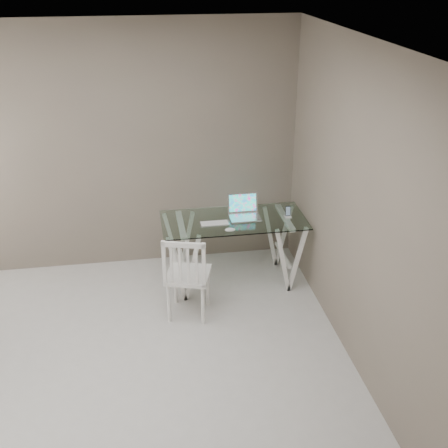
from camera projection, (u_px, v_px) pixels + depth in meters
name	position (u px, v px, depth m)	size (l,w,h in m)	color
room	(93.00, 202.00, 3.82)	(4.50, 4.52, 2.71)	#B6B3AE
desk	(233.00, 250.00, 5.99)	(1.50, 0.70, 0.75)	silver
chair	(187.00, 274.00, 5.34)	(0.51, 0.51, 0.90)	white
laptop	(244.00, 211.00, 5.89)	(0.32, 0.27, 0.22)	silver
keyboard	(214.00, 223.00, 5.74)	(0.30, 0.13, 0.01)	silver
mouse	(230.00, 230.00, 5.58)	(0.11, 0.06, 0.03)	silver
phone_dock	(288.00, 214.00, 5.88)	(0.06, 0.06, 0.12)	white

